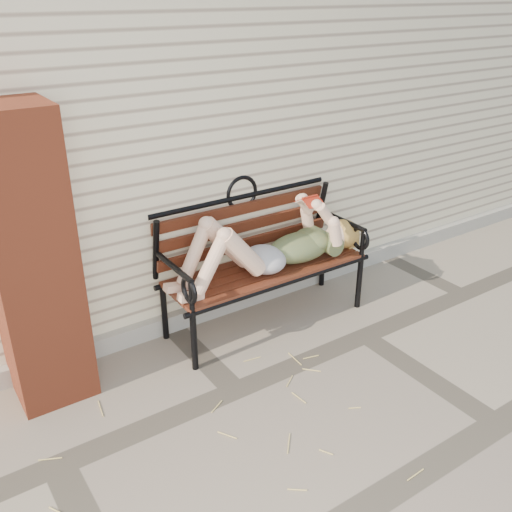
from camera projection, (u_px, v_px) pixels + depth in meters
ground at (365, 336)px, 4.67m from camera, size 80.00×80.00×0.00m
house_wall at (185, 96)px, 6.27m from camera, size 8.00×4.00×3.00m
foundation_strip at (293, 282)px, 5.36m from camera, size 8.00×0.10×0.15m
brick_pillar at (32, 262)px, 3.64m from camera, size 0.50×0.50×2.00m
garden_bench at (259, 245)px, 4.67m from camera, size 1.86×0.74×1.20m
reading_woman at (271, 246)px, 4.55m from camera, size 1.75×0.40×0.55m
straw_scatter at (187, 459)px, 3.45m from camera, size 2.94×1.68×0.01m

